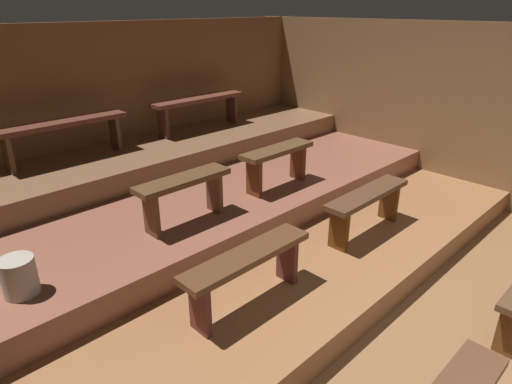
{
  "coord_description": "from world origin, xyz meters",
  "views": [
    {
      "loc": [
        -2.82,
        0.08,
        2.48
      ],
      "look_at": [
        0.25,
        3.2,
        0.6
      ],
      "focal_mm": 30.69,
      "sensor_mm": 36.0,
      "label": 1
    }
  ],
  "objects_px": {
    "bench_middle_left": "(184,189)",
    "bench_upper_right": "(199,104)",
    "bench_middle_right": "(277,158)",
    "pail_middle": "(19,277)",
    "bench_lower_right": "(367,201)",
    "bench_upper_left": "(63,129)",
    "bench_lower_left": "(247,265)"
  },
  "relations": [
    {
      "from": "bench_lower_left",
      "to": "bench_middle_right",
      "type": "height_order",
      "value": "bench_middle_right"
    },
    {
      "from": "bench_lower_left",
      "to": "pail_middle",
      "type": "bearing_deg",
      "value": 143.47
    },
    {
      "from": "bench_middle_left",
      "to": "bench_lower_right",
      "type": "bearing_deg",
      "value": -35.74
    },
    {
      "from": "bench_upper_right",
      "to": "pail_middle",
      "type": "bearing_deg",
      "value": -148.62
    },
    {
      "from": "bench_upper_right",
      "to": "bench_middle_right",
      "type": "bearing_deg",
      "value": -100.09
    },
    {
      "from": "bench_lower_left",
      "to": "bench_middle_left",
      "type": "height_order",
      "value": "bench_middle_left"
    },
    {
      "from": "bench_middle_left",
      "to": "pail_middle",
      "type": "height_order",
      "value": "bench_middle_left"
    },
    {
      "from": "bench_middle_right",
      "to": "pail_middle",
      "type": "bearing_deg",
      "value": -178.21
    },
    {
      "from": "bench_lower_left",
      "to": "bench_middle_left",
      "type": "distance_m",
      "value": 1.12
    },
    {
      "from": "bench_upper_right",
      "to": "pail_middle",
      "type": "distance_m",
      "value": 3.72
    },
    {
      "from": "bench_upper_right",
      "to": "pail_middle",
      "type": "xyz_separation_m",
      "value": [
        -3.15,
        -1.92,
        -0.49
      ]
    },
    {
      "from": "bench_lower_left",
      "to": "pail_middle",
      "type": "relative_size",
      "value": 4.07
    },
    {
      "from": "bench_middle_left",
      "to": "pail_middle",
      "type": "relative_size",
      "value": 3.33
    },
    {
      "from": "bench_upper_left",
      "to": "bench_lower_right",
      "type": "bearing_deg",
      "value": -57.97
    },
    {
      "from": "bench_upper_right",
      "to": "bench_lower_left",
      "type": "bearing_deg",
      "value": -122.03
    },
    {
      "from": "bench_upper_left",
      "to": "bench_middle_left",
      "type": "bearing_deg",
      "value": -79.91
    },
    {
      "from": "bench_lower_right",
      "to": "bench_upper_right",
      "type": "height_order",
      "value": "bench_upper_right"
    },
    {
      "from": "bench_middle_left",
      "to": "pail_middle",
      "type": "xyz_separation_m",
      "value": [
        -1.53,
        -0.09,
        -0.21
      ]
    },
    {
      "from": "bench_upper_left",
      "to": "bench_lower_left",
      "type": "bearing_deg",
      "value": -87.51
    },
    {
      "from": "pail_middle",
      "to": "bench_upper_left",
      "type": "bearing_deg",
      "value": 57.91
    },
    {
      "from": "bench_upper_right",
      "to": "bench_upper_left",
      "type": "bearing_deg",
      "value": 180.0
    },
    {
      "from": "bench_lower_left",
      "to": "bench_middle_right",
      "type": "distance_m",
      "value": 1.86
    },
    {
      "from": "bench_lower_right",
      "to": "bench_middle_right",
      "type": "height_order",
      "value": "bench_middle_right"
    },
    {
      "from": "bench_lower_right",
      "to": "bench_middle_left",
      "type": "distance_m",
      "value": 1.86
    },
    {
      "from": "bench_middle_left",
      "to": "bench_upper_left",
      "type": "distance_m",
      "value": 1.88
    },
    {
      "from": "bench_lower_left",
      "to": "bench_upper_right",
      "type": "distance_m",
      "value": 3.47
    },
    {
      "from": "bench_middle_left",
      "to": "bench_upper_right",
      "type": "xyz_separation_m",
      "value": [
        1.62,
        1.83,
        0.29
      ]
    },
    {
      "from": "bench_lower_right",
      "to": "bench_upper_left",
      "type": "relative_size",
      "value": 0.8
    },
    {
      "from": "bench_middle_right",
      "to": "bench_upper_left",
      "type": "distance_m",
      "value": 2.46
    },
    {
      "from": "bench_lower_left",
      "to": "bench_lower_right",
      "type": "bearing_deg",
      "value": 0.0
    },
    {
      "from": "bench_middle_right",
      "to": "pail_middle",
      "type": "xyz_separation_m",
      "value": [
        -2.82,
        -0.09,
        -0.21
      ]
    },
    {
      "from": "bench_middle_left",
      "to": "bench_middle_right",
      "type": "distance_m",
      "value": 1.29
    }
  ]
}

